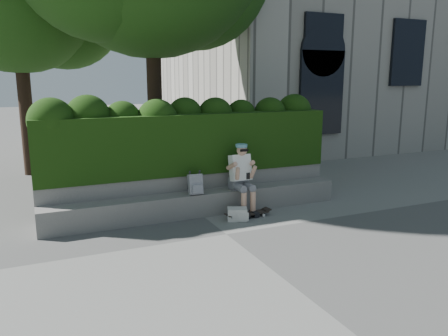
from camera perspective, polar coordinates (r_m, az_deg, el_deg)
name	(u,v)px	position (r m, az deg, el deg)	size (l,w,h in m)	color
ground	(226,234)	(7.63, 0.31, -8.65)	(80.00, 80.00, 0.00)	slate
bench_ledge	(200,203)	(8.65, -3.10, -4.62)	(6.00, 0.45, 0.45)	gray
planter_wall	(192,190)	(9.04, -4.19, -2.94)	(6.00, 0.50, 0.75)	gray
hedge	(188,142)	(9.06, -4.76, 3.37)	(6.00, 1.00, 1.20)	black
person	(242,175)	(8.68, 2.30, -0.98)	(0.40, 0.76, 1.38)	slate
skateboard	(248,214)	(8.49, 3.18, -6.01)	(0.86, 0.27, 0.09)	black
backpack_plaid	(195,184)	(8.41, -3.76, -2.14)	(0.27, 0.14, 0.39)	#AEAEB3
backpack_ground	(237,214)	(8.32, 1.74, -6.06)	(0.36, 0.26, 0.24)	beige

